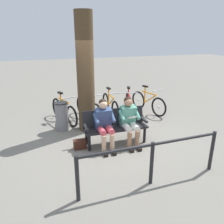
{
  "coord_description": "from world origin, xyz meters",
  "views": [
    {
      "loc": [
        1.77,
        5.11,
        2.68
      ],
      "look_at": [
        0.04,
        -0.1,
        0.75
      ],
      "focal_mm": 36.38,
      "sensor_mm": 36.0,
      "label": 1
    }
  ],
  "objects_px": {
    "litter_bin": "(62,116)",
    "bicycle_green": "(129,105)",
    "person_companion": "(104,122)",
    "bicycle_blue": "(89,109)",
    "bicycle_silver": "(148,103)",
    "tree_trunk": "(85,74)",
    "bicycle_purple": "(64,111)",
    "handbag": "(80,144)",
    "bicycle_orange": "(110,105)",
    "bench": "(115,124)",
    "person_reading": "(129,119)"
  },
  "relations": [
    {
      "from": "litter_bin",
      "to": "bicycle_green",
      "type": "height_order",
      "value": "bicycle_green"
    },
    {
      "from": "person_companion",
      "to": "bicycle_blue",
      "type": "relative_size",
      "value": 0.74
    },
    {
      "from": "bicycle_silver",
      "to": "litter_bin",
      "type": "bearing_deg",
      "value": -96.1
    },
    {
      "from": "bicycle_green",
      "to": "litter_bin",
      "type": "bearing_deg",
      "value": -59.05
    },
    {
      "from": "tree_trunk",
      "to": "bicycle_purple",
      "type": "bearing_deg",
      "value": -53.59
    },
    {
      "from": "bicycle_purple",
      "to": "person_companion",
      "type": "bearing_deg",
      "value": 0.91
    },
    {
      "from": "handbag",
      "to": "bicycle_purple",
      "type": "relative_size",
      "value": 0.19
    },
    {
      "from": "bicycle_orange",
      "to": "bicycle_purple",
      "type": "height_order",
      "value": "same"
    },
    {
      "from": "person_companion",
      "to": "litter_bin",
      "type": "relative_size",
      "value": 1.45
    },
    {
      "from": "bicycle_silver",
      "to": "bicycle_blue",
      "type": "xyz_separation_m",
      "value": [
        2.13,
        -0.02,
        0.0
      ]
    },
    {
      "from": "bicycle_green",
      "to": "person_companion",
      "type": "bearing_deg",
      "value": -19.45
    },
    {
      "from": "handbag",
      "to": "bicycle_purple",
      "type": "bearing_deg",
      "value": -86.11
    },
    {
      "from": "person_companion",
      "to": "bicycle_green",
      "type": "relative_size",
      "value": 0.74
    },
    {
      "from": "bicycle_orange",
      "to": "bicycle_purple",
      "type": "distance_m",
      "value": 1.56
    },
    {
      "from": "person_companion",
      "to": "bicycle_purple",
      "type": "relative_size",
      "value": 0.75
    },
    {
      "from": "handbag",
      "to": "bicycle_silver",
      "type": "relative_size",
      "value": 0.18
    },
    {
      "from": "litter_bin",
      "to": "bicycle_green",
      "type": "distance_m",
      "value": 2.38
    },
    {
      "from": "bench",
      "to": "handbag",
      "type": "xyz_separation_m",
      "value": [
        0.92,
        0.08,
        -0.39
      ]
    },
    {
      "from": "litter_bin",
      "to": "bench",
      "type": "bearing_deg",
      "value": 133.83
    },
    {
      "from": "handbag",
      "to": "bicycle_green",
      "type": "bearing_deg",
      "value": -137.28
    },
    {
      "from": "bicycle_silver",
      "to": "handbag",
      "type": "bearing_deg",
      "value": -72.77
    },
    {
      "from": "bench",
      "to": "bicycle_purple",
      "type": "height_order",
      "value": "bicycle_purple"
    },
    {
      "from": "person_reading",
      "to": "bench",
      "type": "bearing_deg",
      "value": -27.21
    },
    {
      "from": "bicycle_orange",
      "to": "person_reading",
      "type": "bearing_deg",
      "value": -5.38
    },
    {
      "from": "person_companion",
      "to": "tree_trunk",
      "type": "relative_size",
      "value": 0.37
    },
    {
      "from": "person_reading",
      "to": "bicycle_purple",
      "type": "distance_m",
      "value": 2.44
    },
    {
      "from": "bicycle_orange",
      "to": "tree_trunk",
      "type": "bearing_deg",
      "value": -48.79
    },
    {
      "from": "litter_bin",
      "to": "bicycle_green",
      "type": "relative_size",
      "value": 0.51
    },
    {
      "from": "person_reading",
      "to": "bicycle_blue",
      "type": "relative_size",
      "value": 0.74
    },
    {
      "from": "handbag",
      "to": "bicycle_green",
      "type": "distance_m",
      "value": 2.79
    },
    {
      "from": "handbag",
      "to": "bicycle_silver",
      "type": "bearing_deg",
      "value": -145.75
    },
    {
      "from": "person_reading",
      "to": "bicycle_green",
      "type": "xyz_separation_m",
      "value": [
        -0.81,
        -1.98,
        -0.31
      ]
    },
    {
      "from": "bicycle_green",
      "to": "bicycle_orange",
      "type": "xyz_separation_m",
      "value": [
        0.62,
        -0.12,
        0.0
      ]
    },
    {
      "from": "bicycle_blue",
      "to": "bench",
      "type": "bearing_deg",
      "value": -7.52
    },
    {
      "from": "bench",
      "to": "litter_bin",
      "type": "distance_m",
      "value": 1.71
    },
    {
      "from": "bicycle_purple",
      "to": "bicycle_silver",
      "type": "bearing_deg",
      "value": 70.62
    },
    {
      "from": "tree_trunk",
      "to": "bicycle_silver",
      "type": "relative_size",
      "value": 1.99
    },
    {
      "from": "tree_trunk",
      "to": "bicycle_orange",
      "type": "relative_size",
      "value": 1.92
    },
    {
      "from": "bicycle_green",
      "to": "tree_trunk",
      "type": "bearing_deg",
      "value": -48.07
    },
    {
      "from": "person_reading",
      "to": "bicycle_green",
      "type": "height_order",
      "value": "person_reading"
    },
    {
      "from": "person_companion",
      "to": "bicycle_blue",
      "type": "height_order",
      "value": "person_companion"
    },
    {
      "from": "handbag",
      "to": "bicycle_silver",
      "type": "height_order",
      "value": "bicycle_silver"
    },
    {
      "from": "handbag",
      "to": "bicycle_blue",
      "type": "relative_size",
      "value": 0.18
    },
    {
      "from": "bicycle_silver",
      "to": "bicycle_orange",
      "type": "distance_m",
      "value": 1.36
    },
    {
      "from": "tree_trunk",
      "to": "bicycle_purple",
      "type": "xyz_separation_m",
      "value": [
        0.57,
        -0.77,
        -1.25
      ]
    },
    {
      "from": "person_reading",
      "to": "bicycle_silver",
      "type": "relative_size",
      "value": 0.74
    },
    {
      "from": "tree_trunk",
      "to": "bicycle_green",
      "type": "bearing_deg",
      "value": -154.84
    },
    {
      "from": "person_reading",
      "to": "litter_bin",
      "type": "bearing_deg",
      "value": -42.63
    },
    {
      "from": "bench",
      "to": "litter_bin",
      "type": "height_order",
      "value": "bench"
    },
    {
      "from": "person_reading",
      "to": "person_companion",
      "type": "xyz_separation_m",
      "value": [
        0.64,
        -0.0,
        -0.0
      ]
    }
  ]
}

